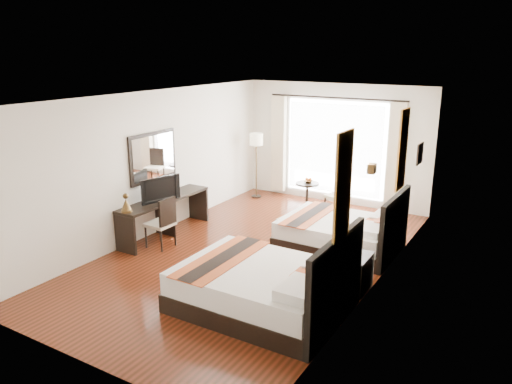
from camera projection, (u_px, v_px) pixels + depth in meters
The scene contains 29 objects.
floor at pixel (253, 255), 8.94m from camera, with size 4.50×7.50×0.01m, color #361809.
ceiling at pixel (252, 97), 8.17m from camera, with size 4.50×7.50×0.02m, color white.
wall_headboard at pixel (381, 198), 7.44m from camera, with size 0.01×7.50×2.80m, color silver.
wall_desk at pixel (154, 164), 9.66m from camera, with size 0.01×7.50×2.80m, color silver.
wall_window at pixel (336, 144), 11.64m from camera, with size 4.50×0.01×2.80m, color silver.
wall_entry at pixel (75, 253), 5.46m from camera, with size 4.50×0.01×2.80m, color silver.
window_glass at pixel (335, 148), 11.65m from camera, with size 2.40×0.02×2.20m, color white.
sheer_curtain at pixel (334, 149), 11.60m from camera, with size 2.30×0.02×2.10m, color white.
drape_left at pixel (279, 144), 12.29m from camera, with size 0.35×0.14×2.35m, color beige.
drape_right at pixel (396, 157), 10.86m from camera, with size 0.35×0.14×2.35m, color beige.
art_panel_near at pixel (343, 187), 6.02m from camera, with size 0.03×0.50×1.35m, color #984216.
art_panel_far at pixel (403, 150), 8.20m from camera, with size 0.03×0.50×1.35m, color #984216.
wall_sconce at pixel (372, 169), 7.04m from camera, with size 0.10×0.14×0.14m, color #473319.
mirror_frame at pixel (153, 157), 9.58m from camera, with size 0.04×1.25×0.95m, color black.
mirror_glass at pixel (154, 157), 9.56m from camera, with size 0.01×1.12×0.82m, color white.
bed_near at pixel (266, 287), 6.99m from camera, with size 2.30×1.79×1.30m.
bed_far at pixel (343, 233), 9.13m from camera, with size 2.07×1.61×1.17m.
nightstand at pixel (353, 272), 7.58m from camera, with size 0.47×0.58×0.56m, color black.
table_lamp at pixel (354, 241), 7.52m from camera, with size 0.23×0.23×0.37m.
vase at pixel (351, 258), 7.38m from camera, with size 0.14×0.14×0.14m, color black.
console_desk at pixel (165, 216), 9.79m from camera, with size 0.50×2.20×0.76m, color black.
television at pixel (158, 188), 9.47m from camera, with size 0.83×0.11×0.48m, color black.
bronze_figurine at pixel (126, 204), 8.82m from camera, with size 0.20×0.20×0.30m, color #473319, non-canonical shape.
desk_chair at pixel (161, 232), 9.20m from camera, with size 0.45×0.45×0.96m.
floor_lamp at pixel (256, 144), 12.01m from camera, with size 0.32×0.32×1.59m.
side_table at pixel (307, 196), 11.44m from camera, with size 0.53×0.53×0.61m, color black.
fruit_bowl at pixel (308, 182), 11.36m from camera, with size 0.19×0.19×0.05m, color #4D371B.
window_chair at pixel (338, 203), 10.98m from camera, with size 0.54×0.54×0.94m.
jute_rug at pixel (308, 220), 10.72m from camera, with size 1.14×0.78×0.01m, color tan.
Camera 1 is at (4.30, -7.07, 3.56)m, focal length 35.00 mm.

